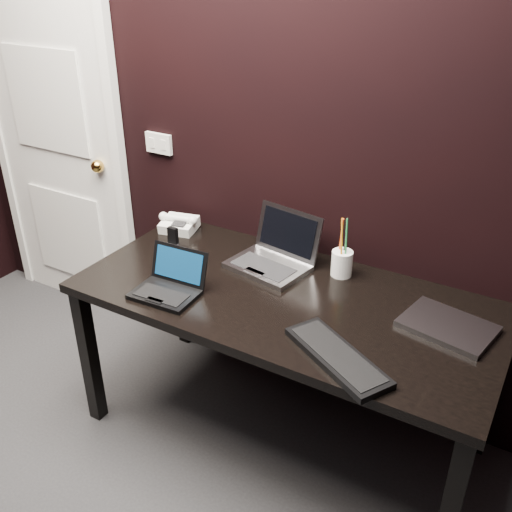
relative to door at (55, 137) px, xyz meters
The scene contains 11 objects.
wall_back 1.37m from the door, ahead, with size 4.00×4.00×0.00m, color black.
door is the anchor object (origin of this frame).
wall_switch 0.73m from the door, ahead, with size 0.15×0.02×0.10m.
desk 1.73m from the door, 12.82° to the right, with size 1.70×0.80×0.74m.
netbook 1.40m from the door, 25.75° to the right, with size 0.27×0.24×0.16m.
silver_laptop 1.52m from the door, ahead, with size 0.37×0.34×0.23m.
ext_keyboard 2.12m from the door, 18.08° to the right, with size 0.44×0.33×0.03m.
closed_laptop 2.30m from the door, ahead, with size 0.36×0.28×0.02m.
desk_phone 0.96m from the door, ahead, with size 0.21×0.18×0.10m.
mobile_phone 1.07m from the door, 15.11° to the right, with size 0.06×0.05×0.10m.
pen_cup 1.80m from the door, ahead, with size 0.10×0.10×0.26m.
Camera 1 is at (1.18, -0.33, 1.96)m, focal length 40.00 mm.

